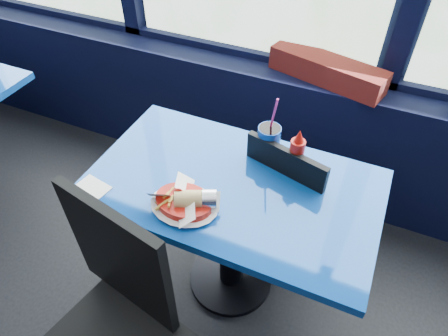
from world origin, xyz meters
TOP-DOWN VIEW (x-y plane):
  - window_sill at (0.00, 2.87)m, footprint 5.00×0.26m
  - near_table at (0.30, 2.00)m, footprint 1.20×0.70m
  - chair_near_front at (0.13, 1.36)m, footprint 0.56×0.56m
  - chair_near_back at (0.45, 2.26)m, footprint 0.48×0.49m
  - planter_box at (0.47, 2.86)m, footprint 0.64×0.31m
  - food_basket at (0.18, 1.81)m, footprint 0.25×0.23m
  - ketchup_bottle at (0.51, 2.16)m, footprint 0.06×0.06m
  - soda_cup at (0.37, 2.22)m, footprint 0.10×0.10m
  - napkin at (-0.22, 1.72)m, footprint 0.16×0.16m

SIDE VIEW (x-z plane):
  - window_sill at x=0.00m, z-range 0.00..0.80m
  - chair_near_back at x=0.45m, z-range 0.07..0.94m
  - near_table at x=0.30m, z-range 0.19..0.94m
  - chair_near_front at x=0.13m, z-range 0.08..1.12m
  - napkin at x=-0.22m, z-range 0.75..0.75m
  - food_basket at x=0.18m, z-range 0.74..0.83m
  - soda_cup at x=0.37m, z-range 0.67..1.00m
  - ketchup_bottle at x=0.51m, z-range 0.74..0.97m
  - planter_box at x=0.47m, z-range 0.80..0.92m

